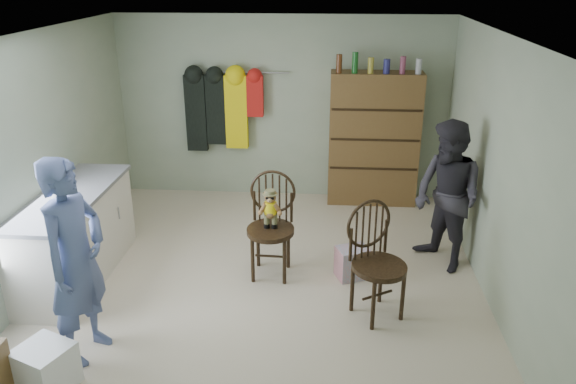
# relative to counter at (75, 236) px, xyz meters

# --- Properties ---
(ground_plane) EXTENTS (5.00, 5.00, 0.00)m
(ground_plane) POSITION_rel_counter_xyz_m (1.95, 0.00, -0.47)
(ground_plane) COLOR beige
(ground_plane) RESTS_ON ground
(room_walls) EXTENTS (5.00, 5.00, 5.00)m
(room_walls) POSITION_rel_counter_xyz_m (1.95, 0.53, 1.11)
(room_walls) COLOR #A3AE92
(room_walls) RESTS_ON ground
(counter) EXTENTS (0.64, 1.86, 0.94)m
(counter) POSITION_rel_counter_xyz_m (0.00, 0.00, 0.00)
(counter) COLOR silver
(counter) RESTS_ON ground
(plastic_tub) EXTENTS (0.49, 0.48, 0.36)m
(plastic_tub) POSITION_rel_counter_xyz_m (0.46, -1.67, -0.29)
(plastic_tub) COLOR white
(plastic_tub) RESTS_ON ground
(chair_front) EXTENTS (0.52, 0.52, 1.12)m
(chair_front) POSITION_rel_counter_xyz_m (2.02, 0.24, 0.16)
(chair_front) COLOR #372413
(chair_front) RESTS_ON ground
(chair_far) EXTENTS (0.68, 0.68, 1.11)m
(chair_far) POSITION_rel_counter_xyz_m (3.05, -0.44, 0.12)
(chair_far) COLOR #372413
(chair_far) RESTS_ON ground
(striped_bag) EXTENTS (0.39, 0.35, 0.34)m
(striped_bag) POSITION_rel_counter_xyz_m (2.88, 0.20, -0.30)
(striped_bag) COLOR #E5727B
(striped_bag) RESTS_ON ground
(person_left) EXTENTS (0.56, 0.72, 1.76)m
(person_left) POSITION_rel_counter_xyz_m (0.60, -1.22, 0.41)
(person_left) COLOR #4F5E91
(person_left) RESTS_ON ground
(person_right) EXTENTS (0.94, 1.00, 1.63)m
(person_right) POSITION_rel_counter_xyz_m (3.86, 0.53, 0.34)
(person_right) COLOR #2D2B33
(person_right) RESTS_ON ground
(dresser) EXTENTS (1.20, 0.39, 2.06)m
(dresser) POSITION_rel_counter_xyz_m (3.20, 2.30, 0.44)
(dresser) COLOR brown
(dresser) RESTS_ON ground
(coat_rack) EXTENTS (1.42, 0.12, 1.09)m
(coat_rack) POSITION_rel_counter_xyz_m (1.12, 2.38, 0.78)
(coat_rack) COLOR #99999E
(coat_rack) RESTS_ON ground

